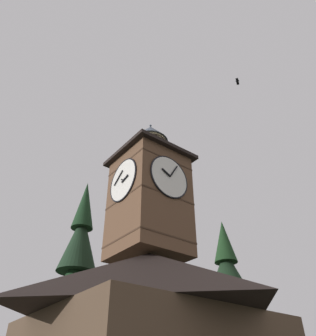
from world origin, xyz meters
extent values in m
pyramid|color=black|center=(0.34, -2.74, 5.97)|extent=(11.06, 10.80, 3.43)
cube|color=brown|center=(-0.27, -3.70, 11.11)|extent=(4.02, 4.02, 6.85)
cube|color=#432E20|center=(-0.27, -3.70, 8.51)|extent=(4.06, 4.06, 0.10)
cube|color=#432E20|center=(-0.27, -3.70, 11.07)|extent=(4.06, 4.06, 0.10)
cube|color=#432E20|center=(-0.27, -3.70, 13.64)|extent=(4.06, 4.06, 0.10)
cylinder|color=white|center=(-0.27, -1.66, 12.33)|extent=(2.81, 0.10, 2.81)
torus|color=black|center=(-0.27, -1.64, 12.33)|extent=(2.91, 0.10, 2.91)
cube|color=black|center=(0.04, -1.56, 12.49)|extent=(0.68, 0.04, 0.42)
cube|color=black|center=(-0.57, -1.56, 12.82)|extent=(0.67, 0.04, 1.02)
sphere|color=black|center=(-0.27, -1.55, 12.33)|extent=(0.10, 0.10, 0.10)
cylinder|color=white|center=(1.76, -3.70, 12.33)|extent=(0.10, 2.81, 2.81)
torus|color=black|center=(1.79, -3.70, 12.33)|extent=(0.10, 2.91, 2.91)
cube|color=black|center=(1.86, -3.36, 12.24)|extent=(0.04, 0.71, 0.31)
cube|color=black|center=(1.86, -4.16, 12.68)|extent=(0.04, 0.97, 0.75)
sphere|color=black|center=(1.87, -3.70, 12.33)|extent=(0.10, 0.10, 0.10)
cube|color=black|center=(-0.27, -3.70, 14.66)|extent=(4.72, 4.72, 0.25)
cylinder|color=beige|center=(-0.27, -3.70, 15.55)|extent=(2.25, 2.25, 1.54)
cylinder|color=#2D2319|center=(-0.27, -3.70, 14.97)|extent=(2.31, 2.31, 0.10)
cylinder|color=#2D2319|center=(-0.27, -3.70, 15.36)|extent=(2.31, 2.31, 0.10)
cylinder|color=#2D2319|center=(-0.27, -3.70, 15.75)|extent=(2.31, 2.31, 0.10)
cylinder|color=#2D2319|center=(-0.27, -3.70, 16.13)|extent=(2.31, 2.31, 0.10)
cone|color=#424C5B|center=(-0.27, -3.70, 17.03)|extent=(2.55, 2.55, 1.41)
sphere|color=#2D3847|center=(-0.27, -3.70, 17.84)|extent=(0.16, 0.16, 0.16)
cone|color=#17361B|center=(1.08, -10.47, 7.38)|extent=(3.97, 3.97, 4.66)
cone|color=#1A301E|center=(1.08, -10.47, 10.60)|extent=(2.81, 2.81, 4.54)
cone|color=#18351C|center=(1.08, -10.47, 13.60)|extent=(1.66, 1.66, 4.00)
cone|color=#1B401C|center=(-9.31, -5.74, 6.40)|extent=(4.49, 4.49, 3.19)
cone|color=#1A2F1C|center=(-9.31, -5.74, 9.11)|extent=(3.16, 3.16, 3.56)
cone|color=#1C3B1D|center=(-9.31, -5.74, 11.61)|extent=(1.83, 1.83, 3.53)
sphere|color=silver|center=(-12.63, -43.82, 15.10)|extent=(1.92, 1.92, 1.92)
ellipsoid|color=black|center=(-3.73, 2.05, 19.92)|extent=(0.26, 0.29, 0.14)
cube|color=black|center=(-3.86, 1.96, 19.92)|extent=(0.36, 0.32, 0.14)
cube|color=black|center=(-3.59, 2.14, 19.92)|extent=(0.36, 0.32, 0.14)
camera|label=1|loc=(11.08, 12.00, 1.22)|focal=36.51mm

